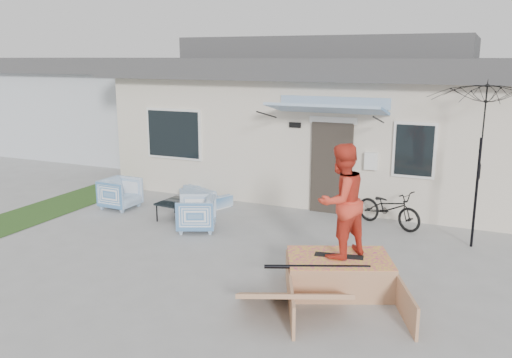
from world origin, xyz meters
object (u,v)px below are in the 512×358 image
at_px(coffee_table, 180,210).
at_px(skateboard, 339,255).
at_px(loveseat, 206,192).
at_px(armchair_left, 120,192).
at_px(skate_ramp, 339,274).
at_px(armchair_right, 196,212).
at_px(bicycle, 389,204).
at_px(patio_umbrella, 480,156).
at_px(skater, 341,199).

xyz_separation_m(coffee_table, skateboard, (4.20, -2.10, 0.34)).
bearing_deg(loveseat, armchair_left, 58.39).
bearing_deg(skate_ramp, loveseat, 117.60).
height_order(loveseat, skate_ramp, loveseat).
height_order(armchair_right, coffee_table, armchair_right).
height_order(bicycle, skate_ramp, bicycle).
xyz_separation_m(coffee_table, patio_umbrella, (6.03, 0.76, 1.55)).
bearing_deg(armchair_right, skate_ramp, 40.75).
relative_size(bicycle, skate_ramp, 0.74).
bearing_deg(armchair_left, skate_ramp, -109.04).
bearing_deg(skater, armchair_left, -80.98).
distance_m(armchair_left, armchair_right, 2.58).
xyz_separation_m(patio_umbrella, skateboard, (-1.83, -2.86, -1.21)).
distance_m(coffee_table, patio_umbrella, 6.27).
bearing_deg(armchair_left, patio_umbrella, -83.54).
bearing_deg(coffee_table, armchair_right, -35.70).
distance_m(armchair_left, bicycle, 6.22).
distance_m(armchair_right, bicycle, 4.08).
bearing_deg(bicycle, skater, -158.16).
distance_m(skate_ramp, skateboard, 0.29).
distance_m(bicycle, skateboard, 3.47).
height_order(bicycle, skateboard, bicycle).
bearing_deg(armchair_right, loveseat, 179.59).
relative_size(armchair_right, skater, 0.45).
bearing_deg(bicycle, loveseat, 113.71).
bearing_deg(skater, skateboard, 180.00).
bearing_deg(armchair_left, skater, -108.71).
xyz_separation_m(skateboard, skater, (0.00, 0.00, 0.90)).
bearing_deg(skater, skate_ramp, 53.11).
distance_m(coffee_table, skater, 4.85).
height_order(bicycle, skater, skater).
relative_size(armchair_left, skateboard, 1.07).
xyz_separation_m(loveseat, armchair_left, (-1.63, -1.22, 0.12)).
distance_m(loveseat, armchair_left, 2.04).
bearing_deg(armchair_right, patio_umbrella, 79.26).
distance_m(bicycle, skater, 3.60).
bearing_deg(coffee_table, patio_umbrella, 7.15).
xyz_separation_m(armchair_left, skate_ramp, (5.98, -2.33, -0.14)).
height_order(patio_umbrella, skateboard, patio_umbrella).
distance_m(coffee_table, bicycle, 4.56).
height_order(coffee_table, skate_ramp, skate_ramp).
bearing_deg(skate_ramp, skater, 90.00).
bearing_deg(skater, coffee_table, -86.58).
relative_size(armchair_left, coffee_table, 0.99).
distance_m(loveseat, armchair_right, 2.11).
bearing_deg(loveseat, skater, 162.52).
relative_size(patio_umbrella, skate_ramp, 1.18).
xyz_separation_m(loveseat, patio_umbrella, (6.16, -0.65, 1.47)).
relative_size(skateboard, skater, 0.43).
xyz_separation_m(loveseat, skate_ramp, (4.35, -3.55, -0.02)).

